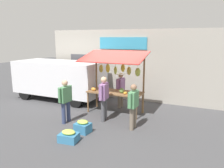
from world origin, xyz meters
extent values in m
plane|color=#424244|center=(0.00, 0.00, 0.00)|extent=(40.00, 40.00, 0.00)
cube|color=#9E998E|center=(0.00, -2.20, 1.70)|extent=(9.00, 0.25, 3.40)
cube|color=teal|center=(0.51, -2.06, 2.75)|extent=(2.40, 0.06, 0.56)
cube|color=#47474C|center=(2.54, -2.07, 1.10)|extent=(1.90, 0.04, 2.10)
cube|color=brown|center=(0.00, 0.00, 0.85)|extent=(2.20, 0.90, 0.05)
cylinder|color=brown|center=(1.04, 0.39, 0.41)|extent=(0.06, 0.06, 0.83)
cylinder|color=brown|center=(-1.04, 0.39, 0.41)|extent=(0.06, 0.06, 0.83)
cylinder|color=brown|center=(1.04, -0.39, 0.41)|extent=(0.06, 0.06, 0.83)
cylinder|color=brown|center=(-1.04, -0.39, 0.41)|extent=(0.06, 0.06, 0.83)
cylinder|color=brown|center=(1.06, -0.40, 1.18)|extent=(0.07, 0.07, 2.35)
cylinder|color=brown|center=(-1.06, -0.40, 1.18)|extent=(0.07, 0.07, 2.35)
cylinder|color=brown|center=(0.00, -0.40, 2.15)|extent=(2.12, 0.06, 0.06)
cube|color=#B72D28|center=(0.00, 0.15, 2.30)|extent=(2.50, 1.46, 0.39)
cylinder|color=brown|center=(-0.81, -0.37, 2.00)|extent=(0.01, 0.01, 0.31)
ellipsoid|color=#B2CC4C|center=(-0.81, -0.37, 1.67)|extent=(0.22, 0.18, 0.34)
cylinder|color=brown|center=(-0.45, -0.36, 2.01)|extent=(0.01, 0.01, 0.28)
ellipsoid|color=gold|center=(-0.45, -0.36, 1.70)|extent=(0.26, 0.27, 0.33)
cylinder|color=brown|center=(-0.18, -0.39, 2.05)|extent=(0.01, 0.01, 0.19)
ellipsoid|color=yellow|center=(-0.18, -0.39, 1.80)|extent=(0.25, 0.24, 0.32)
cylinder|color=brown|center=(0.15, -0.38, 2.00)|extent=(0.01, 0.01, 0.29)
ellipsoid|color=#B2CC4C|center=(0.15, -0.38, 1.69)|extent=(0.20, 0.21, 0.34)
cylinder|color=brown|center=(0.49, -0.36, 2.04)|extent=(0.01, 0.01, 0.21)
ellipsoid|color=yellow|center=(0.49, -0.36, 1.75)|extent=(0.19, 0.22, 0.37)
cylinder|color=brown|center=(0.80, -0.36, 2.02)|extent=(0.01, 0.01, 0.26)
ellipsoid|color=gold|center=(0.80, -0.36, 1.72)|extent=(0.19, 0.22, 0.33)
ellipsoid|color=orange|center=(0.86, 0.23, 0.95)|extent=(0.24, 0.17, 0.14)
ellipsoid|color=gold|center=(-0.52, 0.22, 0.93)|extent=(0.15, 0.20, 0.10)
sphere|color=#729E4C|center=(-0.33, 0.10, 0.98)|extent=(0.20, 0.20, 0.20)
cylinder|color=#726656|center=(0.05, -0.87, 0.38)|extent=(0.14, 0.14, 0.75)
cylinder|color=#726656|center=(0.07, -0.63, 0.38)|extent=(0.14, 0.14, 0.75)
cube|color=#93669E|center=(0.06, -0.75, 1.02)|extent=(0.25, 0.47, 0.53)
cylinder|color=#93669E|center=(0.04, -1.04, 1.04)|extent=(0.09, 0.09, 0.49)
cylinder|color=#93669E|center=(0.08, -0.46, 1.04)|extent=(0.09, 0.09, 0.49)
sphere|color=#A87A5B|center=(0.06, -0.75, 1.42)|extent=(0.21, 0.21, 0.21)
cylinder|color=beige|center=(0.06, -0.75, 1.48)|extent=(0.39, 0.39, 0.02)
cylinder|color=#4C4C51|center=(0.00, 1.10, 0.41)|extent=(0.14, 0.14, 0.81)
cylinder|color=#4C4C51|center=(0.04, 0.83, 0.41)|extent=(0.14, 0.14, 0.81)
cube|color=#93669E|center=(0.02, 0.97, 1.10)|extent=(0.29, 0.52, 0.58)
cylinder|color=#93669E|center=(-0.02, 1.27, 1.12)|extent=(0.09, 0.09, 0.53)
cylinder|color=#93669E|center=(0.06, 0.66, 1.12)|extent=(0.09, 0.09, 0.53)
sphere|color=tan|center=(0.02, 0.97, 1.53)|extent=(0.22, 0.22, 0.22)
cylinder|color=#726656|center=(-1.20, 1.38, 0.38)|extent=(0.14, 0.14, 0.76)
cylinder|color=#726656|center=(-1.21, 1.13, 0.38)|extent=(0.14, 0.14, 0.76)
cube|color=#518C5B|center=(-1.20, 1.26, 1.02)|extent=(0.24, 0.47, 0.54)
cylinder|color=#518C5B|center=(-1.19, 1.54, 1.04)|extent=(0.09, 0.09, 0.49)
cylinder|color=#518C5B|center=(-1.21, 0.97, 1.04)|extent=(0.09, 0.09, 0.49)
sphere|color=#8C664C|center=(-1.20, 1.26, 1.42)|extent=(0.21, 0.21, 0.21)
cylinder|color=navy|center=(1.18, 1.84, 0.39)|extent=(0.14, 0.14, 0.77)
cylinder|color=navy|center=(1.16, 1.59, 0.39)|extent=(0.14, 0.14, 0.77)
cube|color=#518C5B|center=(1.17, 1.72, 1.05)|extent=(0.26, 0.49, 0.55)
cylinder|color=#518C5B|center=(1.20, 2.01, 1.07)|extent=(0.09, 0.09, 0.50)
cylinder|color=#518C5B|center=(1.14, 1.42, 1.07)|extent=(0.09, 0.09, 0.50)
sphere|color=tan|center=(1.17, 1.72, 1.46)|extent=(0.21, 0.21, 0.21)
cube|color=silver|center=(3.34, -0.77, 1.10)|extent=(4.42, 1.90, 1.55)
cube|color=black|center=(4.66, -0.79, 1.38)|extent=(1.43, 1.83, 0.68)
cylinder|color=black|center=(4.84, 0.04, 0.33)|extent=(0.66, 0.19, 0.66)
cylinder|color=black|center=(4.82, -1.62, 0.33)|extent=(0.66, 0.19, 0.66)
cylinder|color=black|center=(1.85, 0.08, 0.33)|extent=(0.66, 0.19, 0.66)
cylinder|color=black|center=(1.83, -1.59, 0.33)|extent=(0.66, 0.19, 0.66)
cube|color=teal|center=(0.18, 2.21, 0.15)|extent=(0.51, 0.43, 0.30)
ellipsoid|color=#B2CC4C|center=(0.18, 2.21, 0.35)|extent=(0.37, 0.30, 0.12)
cube|color=teal|center=(0.21, 2.93, 0.12)|extent=(0.60, 0.49, 0.25)
ellipsoid|color=#B2CC4C|center=(0.21, 2.93, 0.30)|extent=(0.42, 0.32, 0.12)
camera|label=1|loc=(-3.41, 7.88, 2.99)|focal=35.25mm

